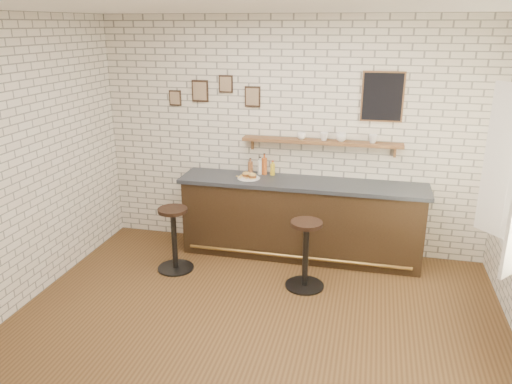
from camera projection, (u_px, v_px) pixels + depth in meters
ground at (255, 325)px, 5.03m from camera, size 5.00×5.00×0.00m
bar_counter at (301, 219)px, 6.39m from camera, size 3.10×0.65×1.01m
sandwich_plate at (249, 178)px, 6.34m from camera, size 0.28×0.28×0.01m
ciabatta_sandwich at (249, 175)px, 6.32m from camera, size 0.20×0.13×0.07m
potato_chips at (248, 177)px, 6.34m from camera, size 0.26×0.17×0.00m
bitters_bottle_brown at (250, 167)px, 6.53m from camera, size 0.06×0.06×0.21m
bitters_bottle_white at (260, 167)px, 6.50m from camera, size 0.06×0.06×0.23m
bitters_bottle_amber at (264, 166)px, 6.48m from camera, size 0.07×0.07×0.28m
condiment_bottle_yellow at (273, 169)px, 6.46m from camera, size 0.06×0.06×0.19m
bar_stool_left at (174, 237)px, 6.04m from camera, size 0.46×0.46×0.80m
bar_stool_right at (306, 252)px, 5.62m from camera, size 0.45×0.45×0.80m
wall_shelf at (321, 142)px, 6.22m from camera, size 2.00×0.18×0.18m
shelf_cup_a at (301, 136)px, 6.25m from camera, size 0.15×0.15×0.09m
shelf_cup_b at (324, 136)px, 6.18m from camera, size 0.15×0.15×0.10m
shelf_cup_c at (341, 137)px, 6.14m from camera, size 0.16×0.16×0.11m
shelf_cup_d at (373, 139)px, 6.05m from camera, size 0.15×0.15×0.10m
back_wall_decor at (310, 95)px, 6.14m from camera, size 2.96×0.02×0.56m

